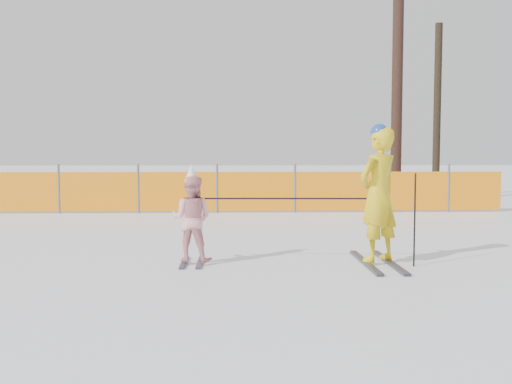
{
  "coord_description": "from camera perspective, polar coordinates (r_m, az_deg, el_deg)",
  "views": [
    {
      "loc": [
        -0.28,
        -7.37,
        1.55
      ],
      "look_at": [
        0.0,
        0.5,
        1.0
      ],
      "focal_mm": 40.0,
      "sensor_mm": 36.0,
      "label": 1
    }
  ],
  "objects": [
    {
      "name": "ground",
      "position": [
        7.53,
        0.14,
        -7.88
      ],
      "size": [
        120.0,
        120.0,
        0.0
      ],
      "primitive_type": "plane",
      "color": "white",
      "rests_on": "ground"
    },
    {
      "name": "adult",
      "position": [
        8.05,
        12.14,
        -0.24
      ],
      "size": [
        0.81,
        1.69,
        1.94
      ],
      "color": "black",
      "rests_on": "ground"
    },
    {
      "name": "child",
      "position": [
        7.97,
        -6.45,
        -2.6
      ],
      "size": [
        0.67,
        0.86,
        1.39
      ],
      "color": "black",
      "rests_on": "ground"
    },
    {
      "name": "ski_poles",
      "position": [
        7.89,
        7.4,
        -1.4
      ],
      "size": [
        2.92,
        0.33,
        1.27
      ],
      "color": "black",
      "rests_on": "ground"
    },
    {
      "name": "safety_fence",
      "position": [
        14.71,
        -9.26,
        0.07
      ],
      "size": [
        17.41,
        0.06,
        1.25
      ],
      "color": "#595960",
      "rests_on": "ground"
    },
    {
      "name": "tree_trunks",
      "position": [
        19.03,
        17.56,
        8.36
      ],
      "size": [
        4.48,
        2.76,
        6.77
      ],
      "color": "black",
      "rests_on": "ground"
    }
  ]
}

